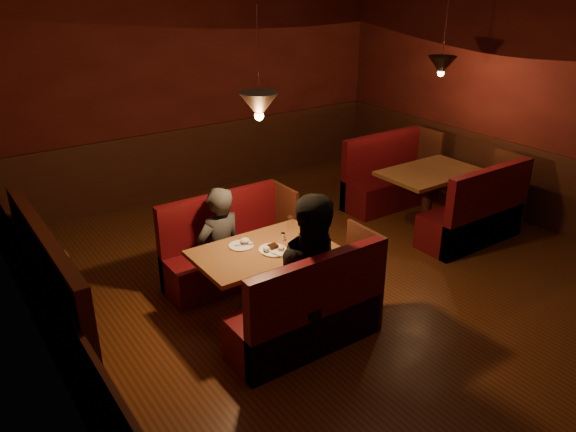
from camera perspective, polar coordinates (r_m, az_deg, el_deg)
room at (r=5.51m, az=5.00°, el=1.82°), size 6.02×7.02×2.92m
main_table at (r=5.39m, az=-2.52°, el=-4.79°), size 1.29×0.78×0.90m
main_bench_far at (r=6.06m, az=-6.08°, el=-3.88°), size 1.41×0.51×0.96m
main_bench_near at (r=4.99m, az=2.25°, el=-10.30°), size 1.41×0.51×0.96m
second_table at (r=7.55m, az=14.11°, el=3.14°), size 1.28×0.82×0.72m
second_bench_far at (r=8.13m, az=10.12°, el=3.38°), size 1.41×0.53×1.01m
second_bench_near at (r=7.21m, az=18.58°, el=-0.22°), size 1.41×0.53×1.01m
diner_a at (r=5.70m, az=-7.08°, el=-0.86°), size 0.59×0.43×1.49m
diner_b at (r=4.78m, az=3.17°, el=-3.96°), size 1.03×0.91×1.76m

